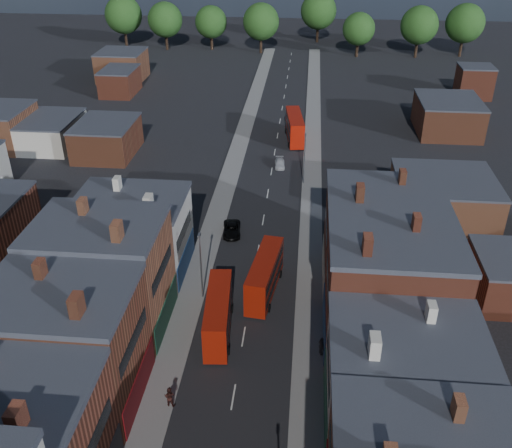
% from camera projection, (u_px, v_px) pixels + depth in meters
% --- Properties ---
extents(pavement_west, '(3.00, 200.00, 0.12)m').
position_uv_depth(pavement_west, '(218.00, 210.00, 80.08)').
color(pavement_west, gray).
rests_on(pavement_west, ground).
extents(pavement_east, '(3.00, 200.00, 0.12)m').
position_uv_depth(pavement_east, '(311.00, 215.00, 79.02)').
color(pavement_east, gray).
rests_on(pavement_east, ground).
extents(lamp_post_2, '(0.25, 0.70, 8.12)m').
position_uv_depth(lamp_post_2, '(201.00, 262.00, 60.38)').
color(lamp_post_2, slate).
rests_on(lamp_post_2, ground).
extents(lamp_post_3, '(0.25, 0.70, 8.12)m').
position_uv_depth(lamp_post_3, '(305.00, 155.00, 85.46)').
color(lamp_post_3, slate).
rests_on(lamp_post_3, ground).
extents(bus_0, '(3.10, 10.10, 4.30)m').
position_uv_depth(bus_0, '(218.00, 314.00, 56.58)').
color(bus_0, '#A61A09').
rests_on(bus_0, ground).
extents(bus_1, '(3.60, 10.32, 4.36)m').
position_uv_depth(bus_1, '(265.00, 275.00, 62.37)').
color(bus_1, '#9F1909').
rests_on(bus_1, ground).
extents(bus_2, '(3.82, 11.13, 4.71)m').
position_uv_depth(bus_2, '(295.00, 127.00, 102.26)').
color(bus_2, '#A11407').
rests_on(bus_2, ground).
extents(car_2, '(2.71, 4.98, 1.32)m').
position_uv_depth(car_2, '(232.00, 229.00, 74.28)').
color(car_2, black).
rests_on(car_2, ground).
extents(car_3, '(1.86, 3.95, 1.11)m').
position_uv_depth(car_3, '(280.00, 163.00, 93.09)').
color(car_3, silver).
rests_on(car_3, ground).
extents(ped_1, '(1.03, 0.66, 1.97)m').
position_uv_depth(ped_1, '(170.00, 396.00, 48.80)').
color(ped_1, '#3B1B17').
rests_on(ped_1, pavement_west).
extents(ped_3, '(0.90, 1.27, 1.97)m').
position_uv_depth(ped_3, '(321.00, 346.00, 54.28)').
color(ped_3, '#4F4843').
rests_on(ped_3, pavement_east).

